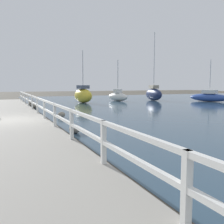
# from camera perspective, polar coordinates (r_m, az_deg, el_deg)

# --- Properties ---
(ground_plane) EXTENTS (120.00, 120.00, 0.00)m
(ground_plane) POSITION_cam_1_polar(r_m,az_deg,el_deg) (13.33, -21.49, -2.87)
(ground_plane) COLOR #4C473D
(dock_walkway) EXTENTS (3.51, 36.00, 0.29)m
(dock_walkway) POSITION_cam_1_polar(r_m,az_deg,el_deg) (13.31, -21.51, -2.26)
(dock_walkway) COLOR #9E998E
(dock_walkway) RESTS_ON ground
(railing) EXTENTS (0.10, 32.50, 0.93)m
(railing) POSITION_cam_1_polar(r_m,az_deg,el_deg) (13.37, -14.54, 1.36)
(railing) COLOR white
(railing) RESTS_ON dock_walkway
(boulder_water_edge) EXTENTS (0.47, 0.42, 0.35)m
(boulder_water_edge) POSITION_cam_1_polar(r_m,az_deg,el_deg) (10.68, -8.09, -3.69)
(boulder_water_edge) COLOR gray
(boulder_water_edge) RESTS_ON ground
(boulder_far_strip) EXTENTS (0.61, 0.55, 0.46)m
(boulder_far_strip) POSITION_cam_1_polar(r_m,az_deg,el_deg) (25.08, -17.02, 1.81)
(boulder_far_strip) COLOR gray
(boulder_far_strip) RESTS_ON ground
(boulder_mid_strip) EXTENTS (0.44, 0.40, 0.33)m
(boulder_mid_strip) POSITION_cam_1_polar(r_m,az_deg,el_deg) (15.93, -10.94, -0.56)
(boulder_mid_strip) COLOR gray
(boulder_mid_strip) RESTS_ON ground
(boulder_downstream) EXTENTS (0.55, 0.50, 0.42)m
(boulder_downstream) POSITION_cam_1_polar(r_m,az_deg,el_deg) (22.40, -16.47, 1.30)
(boulder_downstream) COLOR gray
(boulder_downstream) RESTS_ON ground
(sailboat_yellow) EXTENTS (1.85, 3.38, 5.47)m
(sailboat_yellow) POSITION_cam_1_polar(r_m,az_deg,el_deg) (27.97, -6.31, 3.68)
(sailboat_yellow) COLOR gold
(sailboat_yellow) RESTS_ON water_surface
(sailboat_white) EXTENTS (1.73, 3.47, 4.77)m
(sailboat_white) POSITION_cam_1_polar(r_m,az_deg,el_deg) (30.91, 1.26, 3.45)
(sailboat_white) COLOR white
(sailboat_white) RESTS_ON water_surface
(sailboat_blue) EXTENTS (2.84, 4.82, 4.77)m
(sailboat_blue) POSITION_cam_1_polar(r_m,az_deg,el_deg) (31.80, 20.44, 3.10)
(sailboat_blue) COLOR #2D4C9E
(sailboat_blue) RESTS_ON water_surface
(sailboat_navy) EXTENTS (1.71, 4.32, 8.11)m
(sailboat_navy) POSITION_cam_1_polar(r_m,az_deg,el_deg) (32.39, 9.05, 3.95)
(sailboat_navy) COLOR #192347
(sailboat_navy) RESTS_ON water_surface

